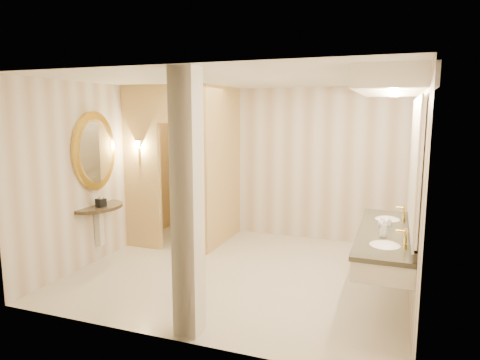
# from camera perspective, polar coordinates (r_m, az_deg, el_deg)

# --- Properties ---
(floor) EXTENTS (4.50, 4.50, 0.00)m
(floor) POSITION_cam_1_polar(r_m,az_deg,el_deg) (6.30, 0.13, -12.08)
(floor) COLOR beige
(floor) RESTS_ON ground
(ceiling) EXTENTS (4.50, 4.50, 0.00)m
(ceiling) POSITION_cam_1_polar(r_m,az_deg,el_deg) (5.89, 0.14, 13.23)
(ceiling) COLOR silver
(ceiling) RESTS_ON wall_back
(wall_back) EXTENTS (4.50, 0.02, 2.70)m
(wall_back) POSITION_cam_1_polar(r_m,az_deg,el_deg) (7.84, 5.15, 2.26)
(wall_back) COLOR beige
(wall_back) RESTS_ON floor
(wall_front) EXTENTS (4.50, 0.02, 2.70)m
(wall_front) POSITION_cam_1_polar(r_m,az_deg,el_deg) (4.16, -9.37, -3.84)
(wall_front) COLOR beige
(wall_front) RESTS_ON floor
(wall_left) EXTENTS (0.02, 4.00, 2.70)m
(wall_left) POSITION_cam_1_polar(r_m,az_deg,el_deg) (7.03, -17.37, 1.11)
(wall_left) COLOR beige
(wall_left) RESTS_ON floor
(wall_right) EXTENTS (0.02, 4.00, 2.70)m
(wall_right) POSITION_cam_1_polar(r_m,az_deg,el_deg) (5.60, 22.31, -1.08)
(wall_right) COLOR beige
(wall_right) RESTS_ON floor
(toilet_closet) EXTENTS (1.50, 1.55, 2.70)m
(toilet_closet) POSITION_cam_1_polar(r_m,az_deg,el_deg) (7.26, -5.50, 2.00)
(toilet_closet) COLOR #E4C877
(toilet_closet) RESTS_ON floor
(wall_sconce) EXTENTS (0.14, 0.14, 0.42)m
(wall_sconce) POSITION_cam_1_polar(r_m,az_deg,el_deg) (7.15, -13.34, 4.49)
(wall_sconce) COLOR gold
(wall_sconce) RESTS_ON toilet_closet
(vanity) EXTENTS (0.75, 2.40, 2.09)m
(vanity) POSITION_cam_1_polar(r_m,az_deg,el_deg) (5.27, 19.66, 1.53)
(vanity) COLOR beige
(vanity) RESTS_ON floor
(console_shelf) EXTENTS (0.90, 0.90, 1.90)m
(console_shelf) POSITION_cam_1_polar(r_m,az_deg,el_deg) (6.77, -18.73, 0.63)
(console_shelf) COLOR black
(console_shelf) RESTS_ON floor
(pillar) EXTENTS (0.25, 0.25, 2.70)m
(pillar) POSITION_cam_1_polar(r_m,az_deg,el_deg) (4.29, -7.01, -3.40)
(pillar) COLOR beige
(pillar) RESTS_ON floor
(tissue_box) EXTENTS (0.15, 0.15, 0.12)m
(tissue_box) POSITION_cam_1_polar(r_m,az_deg,el_deg) (6.70, -18.05, -2.89)
(tissue_box) COLOR black
(tissue_box) RESTS_ON console_shelf
(toilet) EXTENTS (0.52, 0.76, 0.72)m
(toilet) POSITION_cam_1_polar(r_m,az_deg,el_deg) (7.98, -5.74, -4.87)
(toilet) COLOR white
(toilet) RESTS_ON floor
(soap_bottle_a) EXTENTS (0.06, 0.06, 0.12)m
(soap_bottle_a) POSITION_cam_1_polar(r_m,az_deg,el_deg) (5.62, 19.29, -5.23)
(soap_bottle_a) COLOR beige
(soap_bottle_a) RESTS_ON vanity
(soap_bottle_b) EXTENTS (0.10, 0.10, 0.11)m
(soap_bottle_b) POSITION_cam_1_polar(r_m,az_deg,el_deg) (5.57, 18.34, -5.36)
(soap_bottle_b) COLOR silver
(soap_bottle_b) RESTS_ON vanity
(soap_bottle_c) EXTENTS (0.10, 0.10, 0.21)m
(soap_bottle_c) POSITION_cam_1_polar(r_m,az_deg,el_deg) (5.09, 18.62, -6.08)
(soap_bottle_c) COLOR #C6B28C
(soap_bottle_c) RESTS_ON vanity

